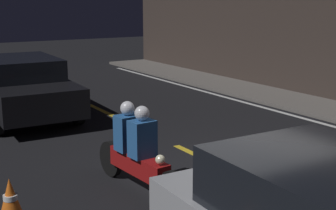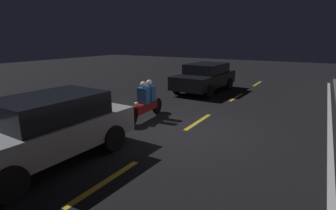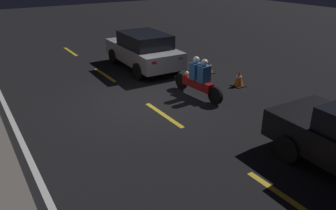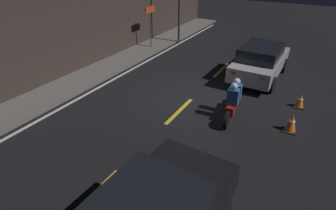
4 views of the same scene
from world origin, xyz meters
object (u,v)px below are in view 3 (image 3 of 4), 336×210
motorcycle (199,79)px  traffic_cone_near (239,78)px  hatchback_silver (143,50)px  traffic_cone_mid (209,67)px

motorcycle → traffic_cone_near: motorcycle is taller
hatchback_silver → traffic_cone_mid: bearing=-133.6°
hatchback_silver → traffic_cone_mid: size_ratio=7.75×
hatchback_silver → traffic_cone_mid: 2.85m
motorcycle → traffic_cone_near: 1.92m
motorcycle → traffic_cone_near: (0.04, -1.89, -0.34)m
traffic_cone_near → traffic_cone_mid: traffic_cone_near is taller
motorcycle → traffic_cone_mid: bearing=-51.4°
hatchback_silver → traffic_cone_near: 4.27m
motorcycle → traffic_cone_mid: 2.73m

